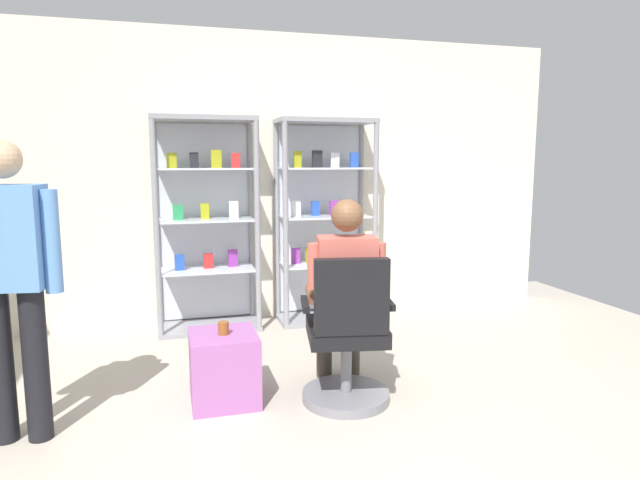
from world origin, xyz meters
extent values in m
cube|color=silver|center=(0.00, 3.00, 1.35)|extent=(6.00, 0.10, 2.70)
cylinder|color=gray|center=(-0.98, 2.50, 0.95)|extent=(0.05, 0.05, 1.90)
cylinder|color=gray|center=(-0.13, 2.50, 0.95)|extent=(0.05, 0.05, 1.90)
cylinder|color=gray|center=(-0.98, 2.90, 0.95)|extent=(0.05, 0.05, 1.90)
cylinder|color=gray|center=(-0.13, 2.90, 0.95)|extent=(0.05, 0.05, 1.90)
cube|color=gray|center=(-0.55, 2.70, 1.88)|extent=(0.90, 0.45, 0.04)
cube|color=gray|center=(-0.55, 2.70, 0.02)|extent=(0.90, 0.45, 0.04)
cube|color=silver|center=(-0.55, 2.92, 0.95)|extent=(0.84, 0.02, 1.80)
cube|color=silver|center=(-0.55, 2.70, 0.55)|extent=(0.82, 0.39, 0.02)
cube|color=#264CB2|center=(-0.80, 2.70, 0.63)|extent=(0.09, 0.05, 0.14)
cube|color=red|center=(-0.54, 2.73, 0.63)|extent=(0.08, 0.04, 0.13)
cube|color=purple|center=(-0.32, 2.75, 0.64)|extent=(0.09, 0.05, 0.16)
cube|color=silver|center=(-0.55, 2.70, 1.00)|extent=(0.82, 0.39, 0.02)
cube|color=#268C4C|center=(-0.79, 2.70, 1.07)|extent=(0.09, 0.04, 0.13)
cube|color=#999919|center=(-0.56, 2.72, 1.08)|extent=(0.08, 0.04, 0.14)
cube|color=silver|center=(-0.31, 2.69, 1.09)|extent=(0.08, 0.05, 0.15)
cube|color=silver|center=(-0.55, 2.70, 1.45)|extent=(0.82, 0.39, 0.02)
cube|color=#999919|center=(-0.83, 2.71, 1.52)|extent=(0.09, 0.06, 0.13)
cube|color=black|center=(-0.64, 2.69, 1.52)|extent=(0.08, 0.04, 0.13)
cube|color=#999919|center=(-0.45, 2.66, 1.54)|extent=(0.09, 0.04, 0.16)
cube|color=red|center=(-0.28, 2.66, 1.52)|extent=(0.08, 0.05, 0.13)
cylinder|color=gray|center=(0.13, 2.50, 0.95)|extent=(0.05, 0.05, 1.90)
cylinder|color=gray|center=(0.98, 2.50, 0.95)|extent=(0.05, 0.05, 1.90)
cylinder|color=gray|center=(0.13, 2.90, 0.95)|extent=(0.05, 0.05, 1.90)
cylinder|color=gray|center=(0.98, 2.90, 0.95)|extent=(0.05, 0.05, 1.90)
cube|color=gray|center=(0.55, 2.70, 1.88)|extent=(0.90, 0.45, 0.04)
cube|color=gray|center=(0.55, 2.70, 0.02)|extent=(0.90, 0.45, 0.04)
cube|color=silver|center=(0.55, 2.92, 0.95)|extent=(0.84, 0.02, 1.80)
cube|color=silver|center=(0.55, 2.70, 0.55)|extent=(0.82, 0.39, 0.02)
cube|color=purple|center=(0.27, 2.73, 0.63)|extent=(0.09, 0.04, 0.15)
cube|color=#999919|center=(0.40, 2.74, 0.63)|extent=(0.08, 0.05, 0.15)
cube|color=red|center=(0.56, 2.72, 0.63)|extent=(0.08, 0.05, 0.14)
cube|color=#999919|center=(0.69, 2.66, 0.62)|extent=(0.08, 0.04, 0.13)
cube|color=#264CB2|center=(0.83, 2.69, 0.63)|extent=(0.08, 0.06, 0.14)
cube|color=silver|center=(0.55, 2.70, 1.00)|extent=(0.82, 0.39, 0.02)
cube|color=silver|center=(0.27, 2.74, 1.08)|extent=(0.09, 0.05, 0.15)
cube|color=#264CB2|center=(0.46, 2.73, 1.08)|extent=(0.08, 0.05, 0.14)
cube|color=purple|center=(0.64, 2.71, 1.08)|extent=(0.09, 0.05, 0.14)
cube|color=red|center=(0.82, 2.68, 1.07)|extent=(0.08, 0.04, 0.13)
cube|color=silver|center=(0.55, 2.70, 1.45)|extent=(0.82, 0.39, 0.02)
cube|color=#999919|center=(0.28, 2.70, 1.53)|extent=(0.07, 0.03, 0.15)
cube|color=black|center=(0.47, 2.69, 1.54)|extent=(0.09, 0.05, 0.16)
cube|color=silver|center=(0.65, 2.71, 1.53)|extent=(0.08, 0.05, 0.14)
cube|color=#264CB2|center=(0.82, 2.66, 1.53)|extent=(0.08, 0.05, 0.14)
cylinder|color=slate|center=(0.18, 0.94, 0.03)|extent=(0.56, 0.56, 0.06)
cylinder|color=slate|center=(0.18, 0.94, 0.24)|extent=(0.07, 0.07, 0.41)
cube|color=black|center=(0.18, 0.94, 0.46)|extent=(0.56, 0.56, 0.10)
cube|color=black|center=(0.14, 0.73, 0.73)|extent=(0.45, 0.16, 0.45)
cube|color=black|center=(0.43, 0.89, 0.64)|extent=(0.09, 0.30, 0.04)
cube|color=black|center=(-0.08, 0.98, 0.64)|extent=(0.09, 0.30, 0.04)
cylinder|color=#3F382D|center=(0.31, 1.12, 0.56)|extent=(0.21, 0.42, 0.14)
cylinder|color=#3F382D|center=(0.35, 1.31, 0.28)|extent=(0.11, 0.11, 0.56)
cylinder|color=#3F382D|center=(0.11, 1.15, 0.56)|extent=(0.21, 0.42, 0.14)
cylinder|color=#3F382D|center=(0.15, 1.35, 0.28)|extent=(0.11, 0.11, 0.56)
cube|color=#BF594C|center=(0.18, 0.94, 0.81)|extent=(0.39, 0.28, 0.50)
sphere|color=brown|center=(0.18, 0.94, 1.19)|extent=(0.20, 0.20, 0.20)
cylinder|color=#BF594C|center=(0.37, 0.90, 0.88)|extent=(0.09, 0.09, 0.28)
cylinder|color=brown|center=(0.41, 1.08, 0.66)|extent=(0.13, 0.31, 0.08)
cylinder|color=#BF594C|center=(-0.02, 0.97, 0.88)|extent=(0.09, 0.09, 0.28)
cylinder|color=brown|center=(0.01, 1.15, 0.66)|extent=(0.13, 0.31, 0.08)
cube|color=#9E599E|center=(-0.57, 1.14, 0.22)|extent=(0.42, 0.43, 0.45)
cylinder|color=brown|center=(-0.57, 1.12, 0.49)|extent=(0.07, 0.07, 0.08)
cylinder|color=black|center=(-1.60, 0.93, 0.42)|extent=(0.13, 0.13, 0.85)
cylinder|color=#598CCC|center=(-1.48, 0.91, 1.10)|extent=(0.09, 0.09, 0.55)
cylinder|color=black|center=(-1.78, 0.96, 0.42)|extent=(0.13, 0.13, 0.85)
cube|color=#598CCC|center=(-1.69, 0.94, 1.12)|extent=(0.39, 0.27, 0.55)
sphere|color=tan|center=(-1.69, 0.94, 1.53)|extent=(0.20, 0.20, 0.20)
camera|label=1|loc=(-0.88, -2.22, 1.52)|focal=30.69mm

